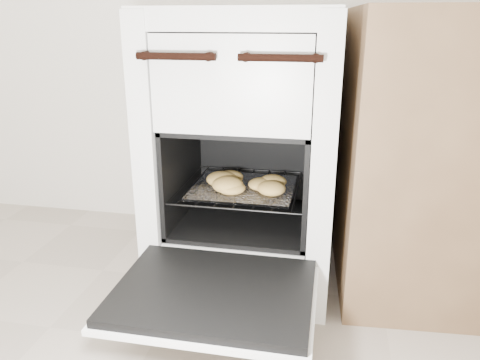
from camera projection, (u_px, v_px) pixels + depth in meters
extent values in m
cube|color=silver|center=(249.00, 149.00, 1.63)|extent=(0.59, 0.63, 0.91)
cylinder|color=black|center=(176.00, 56.00, 1.23)|extent=(0.22, 0.02, 0.02)
cylinder|color=black|center=(280.00, 58.00, 1.18)|extent=(0.22, 0.02, 0.02)
cube|color=black|center=(214.00, 291.00, 1.23)|extent=(0.51, 0.40, 0.02)
cube|color=silver|center=(214.00, 297.00, 1.24)|extent=(0.53, 0.42, 0.02)
cylinder|color=black|center=(185.00, 183.00, 1.63)|extent=(0.01, 0.42, 0.01)
cylinder|color=black|center=(307.00, 192.00, 1.55)|extent=(0.01, 0.42, 0.01)
cylinder|color=black|center=(232.00, 209.00, 1.41)|extent=(0.43, 0.01, 0.01)
cylinder|color=black|center=(254.00, 170.00, 1.77)|extent=(0.43, 0.01, 0.01)
cylinder|color=black|center=(194.00, 184.00, 1.62)|extent=(0.01, 0.40, 0.01)
cylinder|color=black|center=(211.00, 185.00, 1.61)|extent=(0.01, 0.40, 0.01)
cylinder|color=black|center=(228.00, 186.00, 1.60)|extent=(0.01, 0.40, 0.01)
cylinder|color=black|center=(245.00, 187.00, 1.59)|extent=(0.01, 0.40, 0.01)
cylinder|color=black|center=(262.00, 188.00, 1.58)|extent=(0.01, 0.40, 0.01)
cylinder|color=black|center=(279.00, 190.00, 1.57)|extent=(0.01, 0.40, 0.01)
cylinder|color=black|center=(297.00, 191.00, 1.56)|extent=(0.01, 0.40, 0.01)
cube|color=white|center=(243.00, 188.00, 1.57)|extent=(0.34, 0.30, 0.01)
ellipsoid|color=#E0B859|center=(273.00, 182.00, 1.55)|extent=(0.13, 0.13, 0.04)
ellipsoid|color=#E0B859|center=(272.00, 188.00, 1.49)|extent=(0.12, 0.12, 0.04)
ellipsoid|color=#E0B859|center=(262.00, 184.00, 1.53)|extent=(0.11, 0.11, 0.04)
ellipsoid|color=#E0B859|center=(230.00, 177.00, 1.60)|extent=(0.11, 0.11, 0.04)
ellipsoid|color=#E0B859|center=(228.00, 185.00, 1.51)|extent=(0.12, 0.12, 0.05)
ellipsoid|color=#E0B859|center=(231.00, 188.00, 1.50)|extent=(0.12, 0.12, 0.04)
ellipsoid|color=#E0B859|center=(222.00, 179.00, 1.57)|extent=(0.15, 0.15, 0.05)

